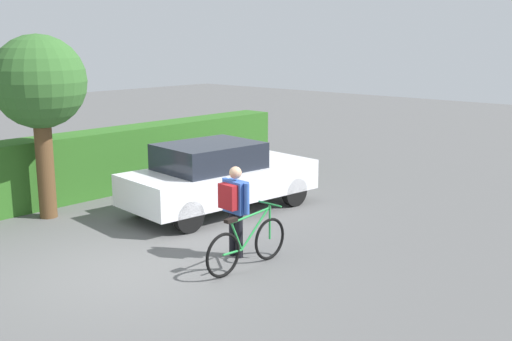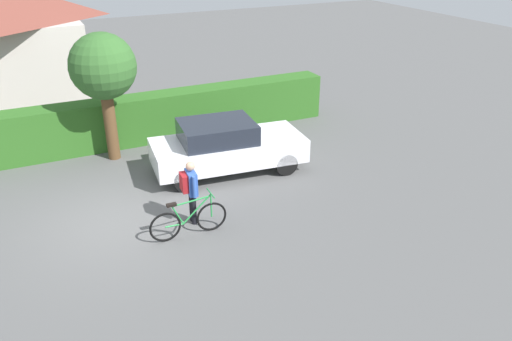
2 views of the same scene
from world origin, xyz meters
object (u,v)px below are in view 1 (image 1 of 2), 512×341
Objects in this scene: bicycle at (247,244)px; parked_car_near at (218,176)px; person_rider at (234,203)px; tree_kerbside at (39,85)px.

parked_car_near is at bearing 53.42° from bicycle.
person_rider reaches higher than parked_car_near.
parked_car_near is 2.80× the size of person_rider.
bicycle is 0.80m from person_rider.
parked_car_near reaches higher than bicycle.
bicycle is 0.48× the size of tree_kerbside.
bicycle is (-2.06, -2.78, -0.38)m from parked_car_near.
tree_kerbside is at bearing 139.58° from parked_car_near.
person_rider reaches higher than bicycle.
tree_kerbside is at bearing 97.41° from bicycle.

